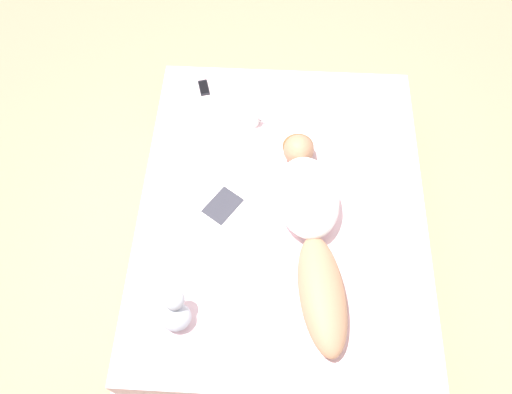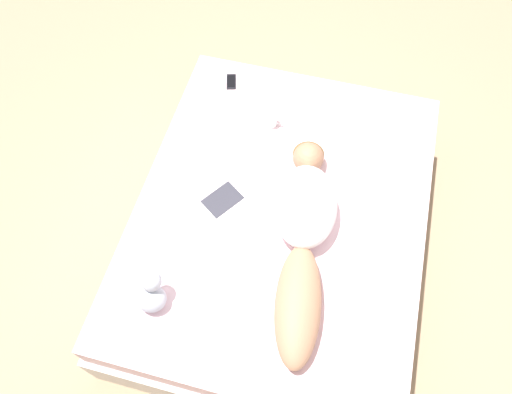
{
  "view_description": "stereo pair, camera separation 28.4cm",
  "coord_description": "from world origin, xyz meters",
  "px_view_note": "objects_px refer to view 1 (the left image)",
  "views": [
    {
      "loc": [
        -0.08,
        -1.39,
        3.11
      ],
      "look_at": [
        -0.15,
        0.02,
        0.64
      ],
      "focal_mm": 35.0,
      "sensor_mm": 36.0,
      "label": 1
    },
    {
      "loc": [
        0.2,
        -1.34,
        3.11
      ],
      "look_at": [
        -0.15,
        0.02,
        0.64
      ],
      "focal_mm": 35.0,
      "sensor_mm": 36.0,
      "label": 2
    }
  ],
  "objects_px": {
    "person": "(310,220)",
    "coffee_mug": "(253,119)",
    "cell_phone": "(204,88)",
    "open_magazine": "(208,196)"
  },
  "relations": [
    {
      "from": "coffee_mug",
      "to": "cell_phone",
      "type": "bearing_deg",
      "value": 141.32
    },
    {
      "from": "open_magazine",
      "to": "coffee_mug",
      "type": "height_order",
      "value": "coffee_mug"
    },
    {
      "from": "person",
      "to": "cell_phone",
      "type": "bearing_deg",
      "value": 116.53
    },
    {
      "from": "person",
      "to": "open_magazine",
      "type": "bearing_deg",
      "value": 154.91
    },
    {
      "from": "open_magazine",
      "to": "coffee_mug",
      "type": "bearing_deg",
      "value": 101.25
    },
    {
      "from": "coffee_mug",
      "to": "cell_phone",
      "type": "xyz_separation_m",
      "value": [
        -0.34,
        0.28,
        -0.04
      ]
    },
    {
      "from": "cell_phone",
      "to": "open_magazine",
      "type": "bearing_deg",
      "value": -98.27
    },
    {
      "from": "coffee_mug",
      "to": "cell_phone",
      "type": "relative_size",
      "value": 0.8
    },
    {
      "from": "person",
      "to": "open_magazine",
      "type": "relative_size",
      "value": 2.41
    },
    {
      "from": "person",
      "to": "coffee_mug",
      "type": "xyz_separation_m",
      "value": [
        -0.35,
        0.72,
        -0.06
      ]
    }
  ]
}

